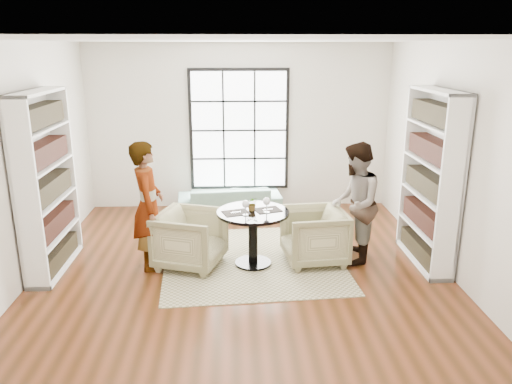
{
  "coord_description": "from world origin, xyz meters",
  "views": [
    {
      "loc": [
        -0.09,
        -6.11,
        2.94
      ],
      "look_at": [
        0.2,
        0.4,
        1.02
      ],
      "focal_mm": 35.0,
      "sensor_mm": 36.0,
      "label": 1
    }
  ],
  "objects_px": {
    "person_left": "(148,206)",
    "wine_glass_right": "(267,202)",
    "armchair_left": "(191,239)",
    "pedestal_table": "(253,226)",
    "flower_centerpiece": "(252,204)",
    "sofa": "(230,200)",
    "wine_glass_left": "(246,204)",
    "armchair_right": "(314,236)",
    "person_right": "(355,204)"
  },
  "relations": [
    {
      "from": "person_left",
      "to": "wine_glass_right",
      "type": "xyz_separation_m",
      "value": [
        1.59,
        -0.08,
        0.06
      ]
    },
    {
      "from": "armchair_left",
      "to": "wine_glass_right",
      "type": "distance_m",
      "value": 1.18
    },
    {
      "from": "pedestal_table",
      "to": "flower_centerpiece",
      "type": "bearing_deg",
      "value": 101.27
    },
    {
      "from": "sofa",
      "to": "person_left",
      "type": "bearing_deg",
      "value": 58.42
    },
    {
      "from": "sofa",
      "to": "wine_glass_right",
      "type": "distance_m",
      "value": 2.4
    },
    {
      "from": "wine_glass_right",
      "to": "flower_centerpiece",
      "type": "distance_m",
      "value": 0.22
    },
    {
      "from": "wine_glass_left",
      "to": "flower_centerpiece",
      "type": "relative_size",
      "value": 1.09
    },
    {
      "from": "armchair_right",
      "to": "wine_glass_right",
      "type": "xyz_separation_m",
      "value": [
        -0.67,
        -0.14,
        0.55
      ]
    },
    {
      "from": "person_right",
      "to": "wine_glass_right",
      "type": "height_order",
      "value": "person_right"
    },
    {
      "from": "person_left",
      "to": "flower_centerpiece",
      "type": "height_order",
      "value": "person_left"
    },
    {
      "from": "armchair_left",
      "to": "wine_glass_left",
      "type": "bearing_deg",
      "value": -85.31
    },
    {
      "from": "wine_glass_left",
      "to": "wine_glass_right",
      "type": "distance_m",
      "value": 0.3
    },
    {
      "from": "sofa",
      "to": "armchair_right",
      "type": "bearing_deg",
      "value": 114.34
    },
    {
      "from": "pedestal_table",
      "to": "armchair_left",
      "type": "bearing_deg",
      "value": 179.08
    },
    {
      "from": "flower_centerpiece",
      "to": "pedestal_table",
      "type": "bearing_deg",
      "value": -78.73
    },
    {
      "from": "pedestal_table",
      "to": "sofa",
      "type": "height_order",
      "value": "pedestal_table"
    },
    {
      "from": "person_right",
      "to": "flower_centerpiece",
      "type": "xyz_separation_m",
      "value": [
        -1.41,
        -0.03,
        0.03
      ]
    },
    {
      "from": "armchair_left",
      "to": "person_left",
      "type": "relative_size",
      "value": 0.49
    },
    {
      "from": "armchair_left",
      "to": "wine_glass_right",
      "type": "relative_size",
      "value": 3.99
    },
    {
      "from": "wine_glass_left",
      "to": "flower_centerpiece",
      "type": "xyz_separation_m",
      "value": [
        0.1,
        0.2,
        -0.05
      ]
    },
    {
      "from": "flower_centerpiece",
      "to": "armchair_left",
      "type": "bearing_deg",
      "value": -178.4
    },
    {
      "from": "armchair_left",
      "to": "person_right",
      "type": "xyz_separation_m",
      "value": [
        2.26,
        0.05,
        0.46
      ]
    },
    {
      "from": "armchair_left",
      "to": "wine_glass_left",
      "type": "distance_m",
      "value": 0.95
    },
    {
      "from": "pedestal_table",
      "to": "person_left",
      "type": "relative_size",
      "value": 0.56
    },
    {
      "from": "person_right",
      "to": "flower_centerpiece",
      "type": "relative_size",
      "value": 8.76
    },
    {
      "from": "person_left",
      "to": "sofa",
      "type": "bearing_deg",
      "value": -33.21
    },
    {
      "from": "sofa",
      "to": "armchair_left",
      "type": "distance_m",
      "value": 2.22
    },
    {
      "from": "armchair_left",
      "to": "person_left",
      "type": "xyz_separation_m",
      "value": [
        -0.55,
        0.0,
        0.48
      ]
    },
    {
      "from": "person_right",
      "to": "armchair_left",
      "type": "bearing_deg",
      "value": -72.9
    },
    {
      "from": "wine_glass_right",
      "to": "person_right",
      "type": "bearing_deg",
      "value": 6.48
    },
    {
      "from": "armchair_right",
      "to": "wine_glass_left",
      "type": "xyz_separation_m",
      "value": [
        -0.96,
        -0.23,
        0.55
      ]
    },
    {
      "from": "armchair_right",
      "to": "wine_glass_right",
      "type": "relative_size",
      "value": 3.92
    },
    {
      "from": "wine_glass_right",
      "to": "armchair_left",
      "type": "bearing_deg",
      "value": 175.33
    },
    {
      "from": "pedestal_table",
      "to": "wine_glass_right",
      "type": "distance_m",
      "value": 0.42
    },
    {
      "from": "pedestal_table",
      "to": "wine_glass_left",
      "type": "bearing_deg",
      "value": -121.73
    },
    {
      "from": "armchair_right",
      "to": "person_right",
      "type": "relative_size",
      "value": 0.5
    },
    {
      "from": "armchair_right",
      "to": "person_right",
      "type": "height_order",
      "value": "person_right"
    },
    {
      "from": "flower_centerpiece",
      "to": "person_left",
      "type": "bearing_deg",
      "value": -179.03
    },
    {
      "from": "wine_glass_left",
      "to": "person_left",
      "type": "bearing_deg",
      "value": 172.14
    },
    {
      "from": "armchair_right",
      "to": "person_left",
      "type": "bearing_deg",
      "value": -94.75
    },
    {
      "from": "wine_glass_right",
      "to": "flower_centerpiece",
      "type": "height_order",
      "value": "wine_glass_right"
    },
    {
      "from": "flower_centerpiece",
      "to": "wine_glass_right",
      "type": "bearing_deg",
      "value": -30.04
    },
    {
      "from": "sofa",
      "to": "person_right",
      "type": "bearing_deg",
      "value": 124.42
    },
    {
      "from": "armchair_right",
      "to": "person_right",
      "type": "distance_m",
      "value": 0.72
    },
    {
      "from": "person_right",
      "to": "flower_centerpiece",
      "type": "height_order",
      "value": "person_right"
    },
    {
      "from": "pedestal_table",
      "to": "armchair_right",
      "type": "bearing_deg",
      "value": 4.56
    },
    {
      "from": "person_left",
      "to": "wine_glass_left",
      "type": "distance_m",
      "value": 1.32
    },
    {
      "from": "person_left",
      "to": "wine_glass_right",
      "type": "distance_m",
      "value": 1.59
    },
    {
      "from": "sofa",
      "to": "wine_glass_left",
      "type": "xyz_separation_m",
      "value": [
        0.24,
        -2.34,
        0.67
      ]
    },
    {
      "from": "pedestal_table",
      "to": "armchair_left",
      "type": "relative_size",
      "value": 1.14
    }
  ]
}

